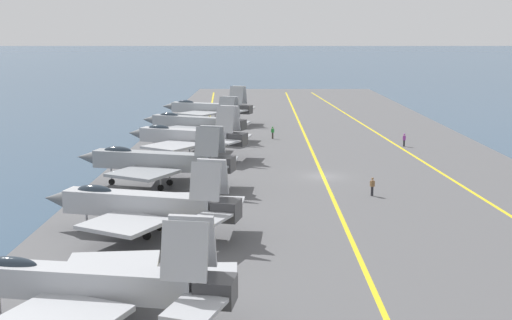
{
  "coord_description": "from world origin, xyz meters",
  "views": [
    {
      "loc": [
        -65.82,
        6.56,
        14.87
      ],
      "look_at": [
        -3.93,
        7.03,
        2.9
      ],
      "focal_mm": 45.0,
      "sensor_mm": 36.0,
      "label": 1
    }
  ],
  "objects_px": {
    "parked_jet_nearest": "(87,283)",
    "crew_purple_vest": "(404,139)",
    "parked_jet_sixth": "(208,108)",
    "crew_brown_vest": "(372,186)",
    "parked_jet_fourth": "(188,137)",
    "parked_jet_third": "(157,161)",
    "parked_jet_fifth": "(194,122)",
    "crew_green_vest": "(273,132)",
    "parked_jet_second": "(142,205)"
  },
  "relations": [
    {
      "from": "parked_jet_fourth",
      "to": "crew_brown_vest",
      "type": "relative_size",
      "value": 9.09
    },
    {
      "from": "crew_purple_vest",
      "to": "crew_green_vest",
      "type": "bearing_deg",
      "value": 69.81
    },
    {
      "from": "parked_jet_third",
      "to": "crew_green_vest",
      "type": "relative_size",
      "value": 9.13
    },
    {
      "from": "parked_jet_sixth",
      "to": "crew_purple_vest",
      "type": "height_order",
      "value": "parked_jet_sixth"
    },
    {
      "from": "parked_jet_nearest",
      "to": "crew_brown_vest",
      "type": "xyz_separation_m",
      "value": [
        27.93,
        -18.75,
        -1.65
      ]
    },
    {
      "from": "parked_jet_sixth",
      "to": "crew_brown_vest",
      "type": "height_order",
      "value": "parked_jet_sixth"
    },
    {
      "from": "parked_jet_fifth",
      "to": "parked_jet_sixth",
      "type": "relative_size",
      "value": 1.0
    },
    {
      "from": "parked_jet_sixth",
      "to": "parked_jet_nearest",
      "type": "bearing_deg",
      "value": -179.71
    },
    {
      "from": "parked_jet_third",
      "to": "parked_jet_fourth",
      "type": "distance_m",
      "value": 15.7
    },
    {
      "from": "parked_jet_fifth",
      "to": "crew_purple_vest",
      "type": "xyz_separation_m",
      "value": [
        -5.61,
        -28.55,
        -1.5
      ]
    },
    {
      "from": "parked_jet_fifth",
      "to": "parked_jet_sixth",
      "type": "xyz_separation_m",
      "value": [
        17.2,
        -0.55,
        0.14
      ]
    },
    {
      "from": "parked_jet_nearest",
      "to": "crew_green_vest",
      "type": "relative_size",
      "value": 8.81
    },
    {
      "from": "parked_jet_fifth",
      "to": "crew_green_vest",
      "type": "height_order",
      "value": "parked_jet_fifth"
    },
    {
      "from": "parked_jet_second",
      "to": "parked_jet_fourth",
      "type": "height_order",
      "value": "parked_jet_fourth"
    },
    {
      "from": "crew_green_vest",
      "to": "parked_jet_sixth",
      "type": "bearing_deg",
      "value": 32.81
    },
    {
      "from": "crew_brown_vest",
      "to": "crew_purple_vest",
      "type": "height_order",
      "value": "crew_purple_vest"
    },
    {
      "from": "parked_jet_second",
      "to": "parked_jet_fifth",
      "type": "relative_size",
      "value": 0.96
    },
    {
      "from": "parked_jet_third",
      "to": "crew_brown_vest",
      "type": "distance_m",
      "value": 20.64
    },
    {
      "from": "parked_jet_third",
      "to": "parked_jet_second",
      "type": "bearing_deg",
      "value": -174.93
    },
    {
      "from": "parked_jet_sixth",
      "to": "crew_brown_vest",
      "type": "bearing_deg",
      "value": -158.98
    },
    {
      "from": "parked_jet_fifth",
      "to": "parked_jet_sixth",
      "type": "height_order",
      "value": "parked_jet_sixth"
    },
    {
      "from": "parked_jet_fourth",
      "to": "crew_purple_vest",
      "type": "xyz_separation_m",
      "value": [
        8.26,
        -27.92,
        -1.62
      ]
    },
    {
      "from": "parked_jet_nearest",
      "to": "parked_jet_sixth",
      "type": "distance_m",
      "value": 77.76
    },
    {
      "from": "parked_jet_third",
      "to": "crew_purple_vest",
      "type": "bearing_deg",
      "value": -50.69
    },
    {
      "from": "parked_jet_nearest",
      "to": "crew_brown_vest",
      "type": "distance_m",
      "value": 33.68
    },
    {
      "from": "parked_jet_sixth",
      "to": "crew_brown_vest",
      "type": "distance_m",
      "value": 53.4
    },
    {
      "from": "parked_jet_nearest",
      "to": "parked_jet_fourth",
      "type": "distance_m",
      "value": 46.7
    },
    {
      "from": "parked_jet_third",
      "to": "crew_brown_vest",
      "type": "relative_size",
      "value": 9.41
    },
    {
      "from": "parked_jet_second",
      "to": "parked_jet_third",
      "type": "relative_size",
      "value": 0.96
    },
    {
      "from": "parked_jet_second",
      "to": "parked_jet_fifth",
      "type": "xyz_separation_m",
      "value": [
        44.42,
        0.68,
        0.2
      ]
    },
    {
      "from": "parked_jet_fifth",
      "to": "parked_jet_nearest",
      "type": "bearing_deg",
      "value": -179.11
    },
    {
      "from": "parked_jet_third",
      "to": "parked_jet_fifth",
      "type": "relative_size",
      "value": 1.0
    },
    {
      "from": "parked_jet_fourth",
      "to": "crew_purple_vest",
      "type": "relative_size",
      "value": 8.92
    },
    {
      "from": "parked_jet_fourth",
      "to": "parked_jet_sixth",
      "type": "xyz_separation_m",
      "value": [
        31.07,
        0.08,
        0.01
      ]
    },
    {
      "from": "crew_green_vest",
      "to": "parked_jet_third",
      "type": "bearing_deg",
      "value": 158.8
    },
    {
      "from": "parked_jet_third",
      "to": "parked_jet_sixth",
      "type": "xyz_separation_m",
      "value": [
        46.71,
        -1.19,
        -0.04
      ]
    },
    {
      "from": "crew_purple_vest",
      "to": "parked_jet_fifth",
      "type": "bearing_deg",
      "value": 78.89
    },
    {
      "from": "parked_jet_fifth",
      "to": "crew_brown_vest",
      "type": "relative_size",
      "value": 9.41
    },
    {
      "from": "parked_jet_nearest",
      "to": "parked_jet_fifth",
      "type": "distance_m",
      "value": 60.57
    },
    {
      "from": "parked_jet_nearest",
      "to": "crew_purple_vest",
      "type": "bearing_deg",
      "value": -26.68
    },
    {
      "from": "parked_jet_third",
      "to": "parked_jet_fifth",
      "type": "bearing_deg",
      "value": -1.24
    },
    {
      "from": "parked_jet_second",
      "to": "parked_jet_nearest",
      "type": "bearing_deg",
      "value": -179.1
    },
    {
      "from": "parked_jet_second",
      "to": "crew_brown_vest",
      "type": "height_order",
      "value": "parked_jet_second"
    },
    {
      "from": "parked_jet_fifth",
      "to": "crew_green_vest",
      "type": "relative_size",
      "value": 9.14
    },
    {
      "from": "crew_purple_vest",
      "to": "crew_brown_vest",
      "type": "bearing_deg",
      "value": 161.84
    },
    {
      "from": "parked_jet_fourth",
      "to": "crew_green_vest",
      "type": "relative_size",
      "value": 8.82
    },
    {
      "from": "parked_jet_nearest",
      "to": "crew_purple_vest",
      "type": "height_order",
      "value": "parked_jet_nearest"
    },
    {
      "from": "parked_jet_fifth",
      "to": "crew_green_vest",
      "type": "xyz_separation_m",
      "value": [
        0.8,
        -11.12,
        -1.49
      ]
    },
    {
      "from": "parked_jet_fourth",
      "to": "parked_jet_fifth",
      "type": "bearing_deg",
      "value": 2.6
    },
    {
      "from": "parked_jet_third",
      "to": "parked_jet_fourth",
      "type": "xyz_separation_m",
      "value": [
        15.64,
        -1.27,
        -0.06
      ]
    }
  ]
}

